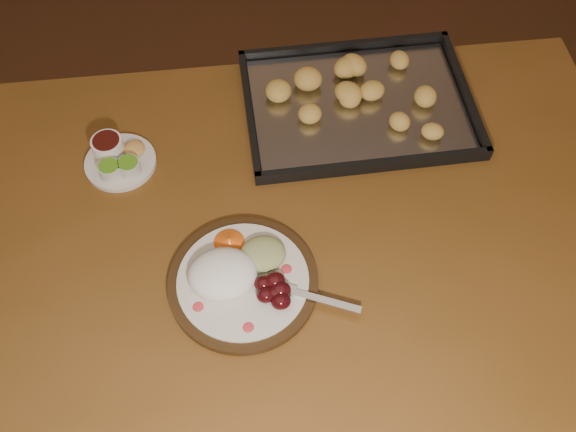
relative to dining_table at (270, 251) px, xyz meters
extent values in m
cube|color=brown|center=(0.00, 0.00, 0.08)|extent=(1.51, 0.92, 0.04)
cylinder|color=#442514|center=(-0.68, 0.39, -0.30)|extent=(0.07, 0.07, 0.71)
cylinder|color=#442514|center=(0.68, 0.37, -0.30)|extent=(0.07, 0.07, 0.71)
cylinder|color=black|center=(-0.06, -0.12, 0.10)|extent=(0.27, 0.27, 0.02)
cylinder|color=silver|center=(-0.06, -0.12, 0.11)|extent=(0.24, 0.24, 0.01)
ellipsoid|color=red|center=(-0.14, -0.16, 0.12)|extent=(0.02, 0.02, 0.00)
ellipsoid|color=red|center=(-0.06, -0.21, 0.12)|extent=(0.02, 0.02, 0.00)
ellipsoid|color=red|center=(0.02, -0.11, 0.12)|extent=(0.02, 0.02, 0.00)
ellipsoid|color=red|center=(-0.13, -0.07, 0.12)|extent=(0.02, 0.02, 0.00)
ellipsoid|color=white|center=(-0.10, -0.11, 0.13)|extent=(0.16, 0.15, 0.06)
ellipsoid|color=#480A0F|center=(-0.02, -0.16, 0.13)|extent=(0.03, 0.03, 0.03)
ellipsoid|color=#480A0F|center=(0.00, -0.16, 0.13)|extent=(0.03, 0.03, 0.03)
ellipsoid|color=#480A0F|center=(0.00, -0.14, 0.13)|extent=(0.03, 0.03, 0.03)
ellipsoid|color=#480A0F|center=(0.00, -0.18, 0.13)|extent=(0.03, 0.03, 0.03)
ellipsoid|color=#480A0F|center=(-0.02, -0.14, 0.13)|extent=(0.03, 0.03, 0.03)
ellipsoid|color=#480A0F|center=(-0.01, -0.16, 0.13)|extent=(0.03, 0.03, 0.03)
ellipsoid|color=tan|center=(-0.02, -0.08, 0.13)|extent=(0.11, 0.10, 0.03)
cone|color=orange|center=(-0.08, -0.04, 0.13)|extent=(0.06, 0.07, 0.03)
cube|color=silver|center=(0.08, -0.18, 0.12)|extent=(0.13, 0.07, 0.00)
cube|color=silver|center=(0.02, -0.15, 0.12)|extent=(0.04, 0.04, 0.00)
cylinder|color=silver|center=(-0.01, -0.15, 0.12)|extent=(0.03, 0.01, 0.00)
cylinder|color=silver|center=(-0.01, -0.14, 0.12)|extent=(0.03, 0.01, 0.00)
cylinder|color=silver|center=(0.00, -0.14, 0.12)|extent=(0.03, 0.01, 0.00)
cylinder|color=silver|center=(0.00, -0.13, 0.12)|extent=(0.03, 0.01, 0.00)
cylinder|color=silver|center=(-0.29, 0.19, 0.10)|extent=(0.15, 0.15, 0.01)
cylinder|color=beige|center=(-0.30, 0.16, 0.12)|extent=(0.05, 0.05, 0.03)
cylinder|color=#4F8D1C|center=(-0.30, 0.16, 0.14)|extent=(0.04, 0.04, 0.00)
cylinder|color=beige|center=(-0.26, 0.16, 0.12)|extent=(0.05, 0.05, 0.03)
cylinder|color=#4F8D1C|center=(-0.26, 0.16, 0.14)|extent=(0.04, 0.04, 0.00)
cylinder|color=white|center=(-0.31, 0.22, 0.13)|extent=(0.06, 0.06, 0.04)
cylinder|color=#370D0A|center=(-0.31, 0.22, 0.14)|extent=(0.05, 0.05, 0.00)
ellipsoid|color=#E89A52|center=(-0.26, 0.21, 0.12)|extent=(0.04, 0.04, 0.02)
cube|color=black|center=(0.23, 0.28, 0.10)|extent=(0.49, 0.36, 0.01)
cube|color=black|center=(0.23, 0.45, 0.12)|extent=(0.49, 0.02, 0.02)
cube|color=black|center=(0.23, 0.11, 0.12)|extent=(0.49, 0.02, 0.02)
cube|color=black|center=(0.47, 0.28, 0.12)|extent=(0.01, 0.36, 0.02)
cube|color=black|center=(-0.01, 0.28, 0.12)|extent=(0.01, 0.36, 0.02)
cube|color=#BCBCC1|center=(0.23, 0.28, 0.11)|extent=(0.46, 0.33, 0.00)
ellipsoid|color=gold|center=(0.29, 0.28, 0.13)|extent=(0.05, 0.05, 0.04)
ellipsoid|color=gold|center=(0.34, 0.32, 0.13)|extent=(0.07, 0.07, 0.04)
ellipsoid|color=gold|center=(0.27, 0.37, 0.13)|extent=(0.07, 0.07, 0.04)
ellipsoid|color=gold|center=(0.23, 0.34, 0.13)|extent=(0.05, 0.05, 0.04)
ellipsoid|color=gold|center=(0.18, 0.36, 0.13)|extent=(0.07, 0.07, 0.04)
ellipsoid|color=gold|center=(0.18, 0.30, 0.13)|extent=(0.07, 0.07, 0.04)
ellipsoid|color=gold|center=(0.10, 0.28, 0.13)|extent=(0.05, 0.05, 0.04)
ellipsoid|color=gold|center=(0.16, 0.22, 0.13)|extent=(0.07, 0.07, 0.04)
ellipsoid|color=gold|center=(0.15, 0.23, 0.13)|extent=(0.07, 0.07, 0.04)
ellipsoid|color=gold|center=(0.23, 0.19, 0.13)|extent=(0.05, 0.05, 0.04)
ellipsoid|color=gold|center=(0.26, 0.24, 0.13)|extent=(0.07, 0.07, 0.04)
ellipsoid|color=gold|center=(0.34, 0.24, 0.13)|extent=(0.07, 0.07, 0.04)
camera|label=1|loc=(-0.05, -0.66, 1.15)|focal=40.00mm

